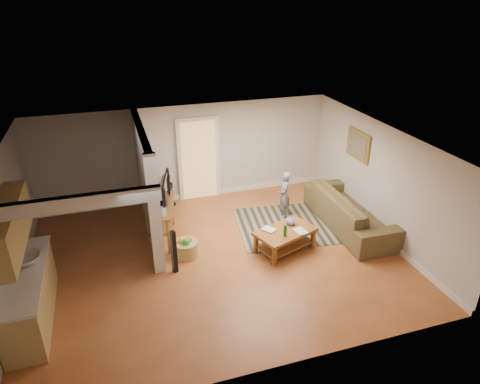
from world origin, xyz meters
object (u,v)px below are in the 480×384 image
speaker_left (174,252)px  tv_console (162,208)px  speaker_right (151,190)px  toddler (169,205)px  child (283,216)px  sofa (348,226)px  coffee_table (285,234)px  toy_basket (186,248)px

speaker_left → tv_console: bearing=68.6°
speaker_right → toddler: 0.63m
child → toddler: 2.98m
sofa → coffee_table: coffee_table is taller
tv_console → toddler: tv_console is taller
tv_console → child: (2.94, 0.17, -0.78)m
sofa → child: 1.57m
toy_basket → child: 2.79m
speaker_right → sofa: bearing=-3.9°
coffee_table → speaker_left: 2.38m
tv_console → toy_basket: tv_console is taller
sofa → tv_console: 4.37m
coffee_table → toy_basket: size_ratio=2.78×
coffee_table → toddler: (-2.06, 2.82, -0.38)m
coffee_table → toy_basket: bearing=168.7°
speaker_left → child: size_ratio=0.79×
coffee_table → toy_basket: (-2.06, 0.41, -0.19)m
tv_console → speaker_left: (0.02, -1.29, -0.32)m
tv_console → toy_basket: 1.06m
speaker_left → child: (2.92, 1.46, -0.46)m
toddler → speaker_left: bearing=82.6°
tv_console → toy_basket: (0.34, -0.81, -0.59)m
coffee_table → speaker_left: speaker_left is taller
sofa → speaker_right: size_ratio=2.85×
sofa → child: size_ratio=2.41×
toy_basket → toddler: size_ratio=0.60×
toy_basket → coffee_table: bearing=-11.3°
coffee_table → speaker_left: bearing=-178.2°
sofa → speaker_left: size_ratio=3.03×
toddler → child: bearing=150.0°
sofa → speaker_right: (-4.30, 2.33, 0.49)m
speaker_right → child: speaker_right is taller
tv_console → child: size_ratio=1.24×
sofa → coffee_table: 1.94m
speaker_right → toy_basket: (0.40, -2.41, -0.30)m
sofa → toddler: (-3.90, 2.33, 0.00)m
tv_console → child: 3.05m
tv_console → speaker_right: (-0.06, 1.61, -0.29)m
toy_basket → toddler: (0.00, 2.41, -0.19)m
toy_basket → toddler: bearing=90.0°
sofa → speaker_right: speaker_right is taller
tv_console → sofa: bearing=3.8°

